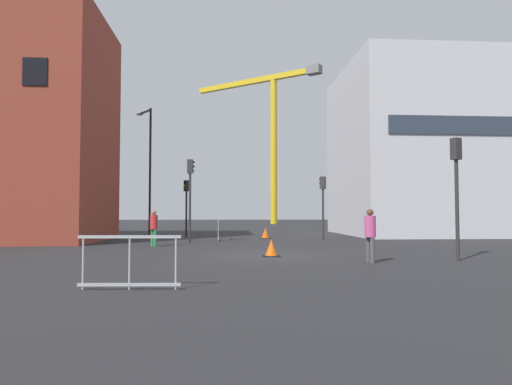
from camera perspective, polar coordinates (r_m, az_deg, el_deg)
ground at (r=16.37m, az=1.15°, el=-7.92°), size 160.00×160.00×0.00m
brick_building at (r=27.93m, az=-29.12°, el=7.18°), size 10.37×7.82×12.19m
office_block at (r=34.40m, az=22.11°, el=4.79°), size 13.47×10.96×11.63m
construction_crane at (r=61.99m, az=1.78°, el=9.07°), size 16.33×12.49×20.38m
streetlamp_tall at (r=29.20m, az=-13.40°, el=3.79°), size 1.22×1.48×8.09m
traffic_light_island at (r=25.56m, az=8.44°, el=-0.55°), size 0.39×0.35×3.55m
traffic_light_near at (r=23.10m, az=-8.31°, el=0.68°), size 0.38×0.26×4.22m
traffic_light_verge at (r=29.14m, az=-8.79°, el=-0.74°), size 0.37×0.37×3.59m
traffic_light_far at (r=15.87m, az=24.01°, el=1.69°), size 0.39×0.34×3.93m
pedestrian_walking at (r=14.29m, az=14.23°, el=-4.80°), size 0.34×0.34×1.65m
pedestrian_waiting at (r=20.92m, az=-12.78°, el=-4.08°), size 0.34×0.34×1.64m
safety_barrier_front at (r=9.45m, az=-15.68°, el=-8.36°), size 2.05×0.17×1.08m
safety_barrier_right_run at (r=25.16m, az=-4.79°, el=-4.74°), size 0.11×2.40×1.08m
traffic_cone_orange at (r=26.86m, az=1.19°, el=-5.18°), size 0.63×0.63×0.64m
traffic_cone_striped at (r=15.94m, az=1.95°, el=-7.06°), size 0.59×0.59×0.60m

